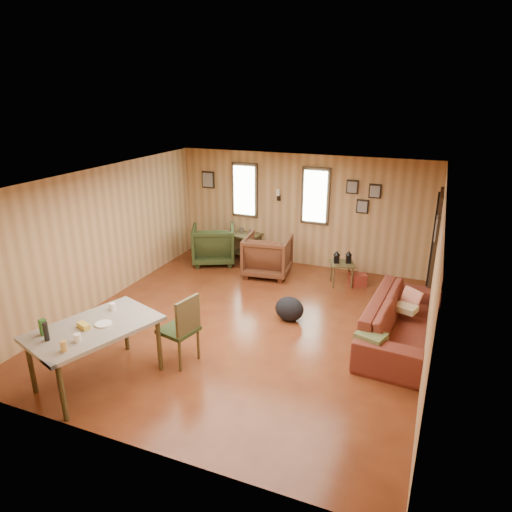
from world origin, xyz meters
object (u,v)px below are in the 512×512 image
(end_table, at_px, (247,242))
(dining_table, at_px, (93,332))
(recliner_brown, at_px, (268,253))
(sofa, at_px, (403,314))
(side_table, at_px, (342,262))
(recliner_green, at_px, (213,243))

(end_table, height_order, dining_table, dining_table)
(dining_table, bearing_deg, recliner_brown, 99.37)
(sofa, distance_m, end_table, 4.33)
(sofa, height_order, side_table, sofa)
(recliner_brown, xyz_separation_m, side_table, (1.53, 0.05, 0.02))
(sofa, bearing_deg, recliner_brown, 62.38)
(recliner_brown, distance_m, recliner_green, 1.38)
(sofa, relative_size, recliner_brown, 2.55)
(end_table, relative_size, dining_table, 0.41)
(recliner_brown, distance_m, side_table, 1.53)
(recliner_green, relative_size, end_table, 1.24)
(sofa, bearing_deg, recliner_green, 68.89)
(recliner_brown, xyz_separation_m, recliner_green, (-1.36, 0.23, -0.00))
(recliner_green, height_order, end_table, recliner_green)
(sofa, relative_size, dining_table, 1.32)
(recliner_green, bearing_deg, sofa, 129.02)
(end_table, xyz_separation_m, side_table, (2.29, -0.62, 0.07))
(side_table, bearing_deg, sofa, -54.56)
(recliner_brown, bearing_deg, end_table, -48.73)
(end_table, bearing_deg, recliner_green, -144.69)
(side_table, bearing_deg, end_table, 164.88)
(recliner_brown, xyz_separation_m, end_table, (-0.75, 0.67, -0.05))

